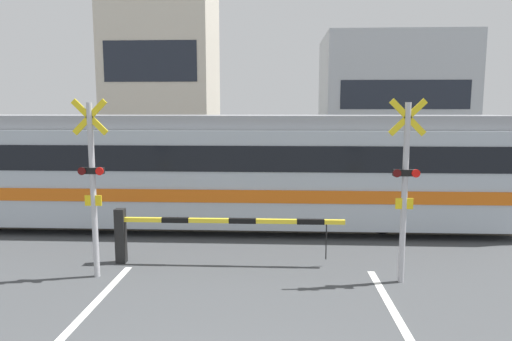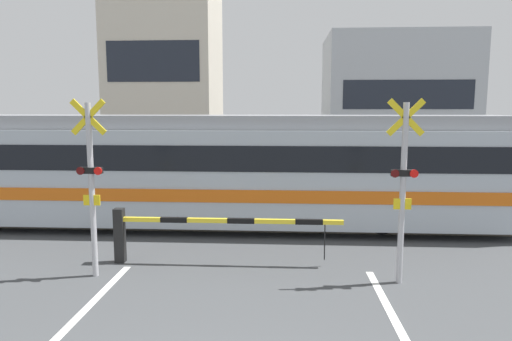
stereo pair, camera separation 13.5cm
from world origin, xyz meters
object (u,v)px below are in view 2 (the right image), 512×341
Objects in this scene: commuter_train at (172,166)px; crossing_signal_left at (91,180)px; crossing_barrier_far at (302,181)px; crossing_signal_right at (403,183)px; pedestrian at (253,167)px; crossing_barrier_near at (182,228)px.

crossing_signal_left is (-0.55, -4.11, 0.25)m from commuter_train.
commuter_train is 3.83× the size of crossing_barrier_far.
commuter_train is at bearing -139.97° from crossing_barrier_far.
pedestrian is (-3.38, 9.66, -0.96)m from crossing_signal_right.
crossing_signal_left reaches higher than pedestrian.
crossing_barrier_far is at bearing -52.31° from pedestrian.
crossing_barrier_near is at bearing -113.24° from crossing_barrier_far.
crossing_barrier_far is at bearing 101.93° from crossing_signal_right.
commuter_train is 3.83× the size of crossing_barrier_near.
pedestrian is (0.92, 8.83, 0.15)m from crossing_barrier_near.
crossing_barrier_far is (2.77, 6.44, 0.00)m from crossing_barrier_near.
crossing_barrier_far is 7.51m from crossing_signal_right.
crossing_signal_right is (4.30, -0.83, 1.12)m from crossing_barrier_near.
pedestrian is at bearing 84.07° from crossing_barrier_near.
crossing_signal_left is (-4.30, -7.26, 1.12)m from crossing_barrier_far.
crossing_signal_left is (-1.53, -0.83, 1.12)m from crossing_barrier_near.
crossing_signal_right is at bearing -70.69° from pedestrian.
crossing_barrier_near and crossing_barrier_far have the same top height.
crossing_signal_left is at bearing 180.00° from crossing_signal_right.
crossing_signal_left and crossing_signal_right have the same top height.
crossing_signal_right reaches higher than commuter_train.
commuter_train is 5.36× the size of crossing_signal_left.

